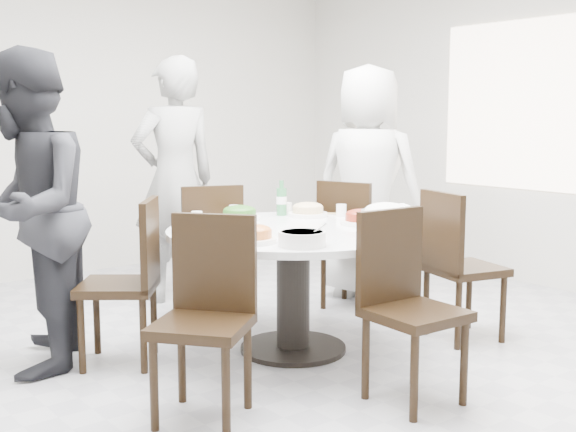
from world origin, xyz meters
TOP-DOWN VIEW (x-y plane):
  - floor at (0.00, 0.00)m, footprint 6.00×6.00m
  - wall_back at (0.00, 3.00)m, footprint 6.00×0.01m
  - wall_right at (3.00, 0.00)m, footprint 0.01×6.00m
  - window at (2.98, 0.00)m, footprint 0.04×2.20m
  - dining_table at (0.32, 0.07)m, footprint 1.50×1.50m
  - chair_ne at (1.31, 0.58)m, footprint 0.54×0.54m
  - chair_n at (0.31, 1.03)m, footprint 0.54×0.54m
  - chair_nw at (-0.60, 0.52)m, footprint 0.59×0.59m
  - chair_sw at (-0.64, -0.44)m, footprint 0.59×0.59m
  - chair_s at (0.29, -0.92)m, footprint 0.44×0.44m
  - chair_se at (1.32, -0.42)m, footprint 0.51×0.51m
  - diner_right at (1.59, 0.73)m, footprint 0.87×1.03m
  - diner_middle at (0.40, 1.61)m, footprint 0.72×0.52m
  - diner_left at (-1.02, 0.73)m, footprint 1.02×1.09m
  - dish_greens at (0.27, 0.55)m, footprint 0.27×0.27m
  - dish_pale at (0.72, 0.41)m, footprint 0.26×0.26m
  - dish_orange at (-0.13, 0.22)m, footprint 0.25×0.25m
  - dish_redbrown at (0.75, -0.07)m, footprint 0.26×0.26m
  - dish_tofu at (-0.14, -0.16)m, footprint 0.27×0.27m
  - rice_bowl at (0.66, -0.36)m, footprint 0.30×0.30m
  - soup_bowl at (-0.00, -0.40)m, footprint 0.25×0.25m
  - beverage_bottle at (0.62, 0.57)m, footprint 0.07×0.07m
  - tea_cups at (0.34, 0.73)m, footprint 0.07×0.07m
  - chopsticks at (0.33, 0.72)m, footprint 0.24×0.04m

SIDE VIEW (x-z plane):
  - floor at x=0.00m, z-range -0.01..0.01m
  - dining_table at x=0.32m, z-range 0.00..0.75m
  - chair_ne at x=1.31m, z-range 0.00..0.95m
  - chair_n at x=0.31m, z-range 0.00..0.95m
  - chair_nw at x=-0.60m, z-range 0.00..0.95m
  - chair_sw at x=-0.64m, z-range 0.00..0.95m
  - chair_s at x=0.29m, z-range 0.00..0.95m
  - chair_se at x=1.32m, z-range 0.00..0.95m
  - chopsticks at x=0.33m, z-range 0.75..0.76m
  - dish_redbrown at x=0.75m, z-range 0.75..0.82m
  - dish_orange at x=-0.13m, z-range 0.75..0.82m
  - dish_tofu at x=-0.14m, z-range 0.75..0.82m
  - dish_pale at x=0.72m, z-range 0.75..0.82m
  - dish_greens at x=0.27m, z-range 0.75..0.82m
  - soup_bowl at x=0.00m, z-range 0.75..0.83m
  - tea_cups at x=0.34m, z-range 0.75..0.83m
  - rice_bowl at x=0.66m, z-range 0.75..0.88m
  - beverage_bottle at x=0.62m, z-range 0.75..0.99m
  - diner_left at x=-1.02m, z-range 0.00..1.78m
  - diner_right at x=1.59m, z-range 0.00..1.80m
  - diner_middle at x=0.40m, z-range 0.00..1.86m
  - wall_back at x=0.00m, z-range 0.00..2.80m
  - wall_right at x=3.00m, z-range 0.00..2.80m
  - window at x=2.98m, z-range 0.80..2.20m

